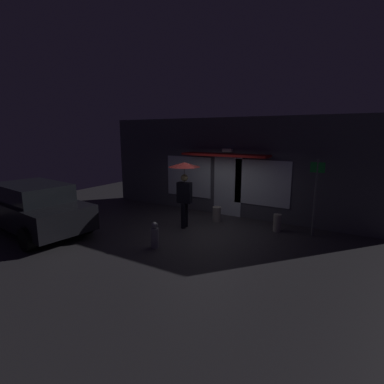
% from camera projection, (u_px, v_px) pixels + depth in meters
% --- Properties ---
extents(ground_plane, '(18.00, 18.00, 0.00)m').
position_uv_depth(ground_plane, '(198.00, 231.00, 9.36)').
color(ground_plane, '#38353A').
extents(building_facade, '(10.80, 1.00, 3.62)m').
position_uv_depth(building_facade, '(230.00, 167.00, 10.95)').
color(building_facade, '#4C4C56').
rests_on(building_facade, ground).
extents(person_with_umbrella, '(1.01, 1.01, 2.15)m').
position_uv_depth(person_with_umbrella, '(184.00, 180.00, 9.42)').
color(person_with_umbrella, black).
rests_on(person_with_umbrella, ground).
extents(parked_car, '(4.39, 2.37, 1.53)m').
position_uv_depth(parked_car, '(34.00, 207.00, 9.21)').
color(parked_car, black).
rests_on(parked_car, ground).
extents(street_sign_post, '(0.40, 0.07, 2.34)m').
position_uv_depth(street_sign_post, '(316.00, 193.00, 8.66)').
color(street_sign_post, '#595B60').
rests_on(street_sign_post, ground).
extents(sidewalk_bollard, '(0.29, 0.29, 0.51)m').
position_uv_depth(sidewalk_bollard, '(217.00, 214.00, 10.36)').
color(sidewalk_bollard, '#9E998E').
rests_on(sidewalk_bollard, ground).
extents(sidewalk_bollard_2, '(0.24, 0.24, 0.56)m').
position_uv_depth(sidewalk_bollard_2, '(277.00, 223.00, 9.27)').
color(sidewalk_bollard_2, '#9E998E').
rests_on(sidewalk_bollard_2, ground).
extents(fire_hydrant, '(0.22, 0.22, 0.72)m').
position_uv_depth(fire_hydrant, '(155.00, 236.00, 7.96)').
color(fire_hydrant, gray).
rests_on(fire_hydrant, ground).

